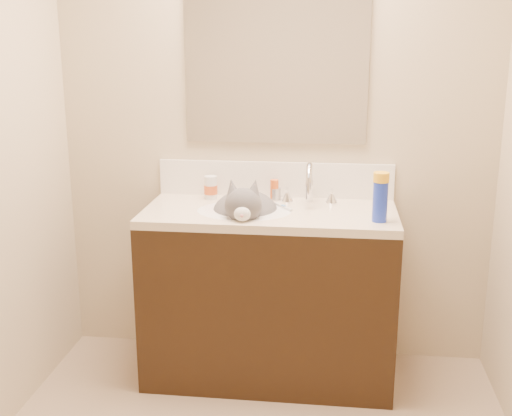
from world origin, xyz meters
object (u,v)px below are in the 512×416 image
(vanity_cabinet, at_px, (269,298))
(silver_jar, at_px, (276,194))
(amber_bottle, at_px, (274,190))
(cat, at_px, (245,214))
(spray_can, at_px, (380,202))
(faucet, at_px, (309,187))
(pill_bottle, at_px, (211,187))
(basin, at_px, (244,225))

(vanity_cabinet, xyz_separation_m, silver_jar, (0.01, 0.19, 0.48))
(vanity_cabinet, distance_m, silver_jar, 0.52)
(silver_jar, relative_size, amber_bottle, 0.58)
(cat, distance_m, spray_can, 0.64)
(faucet, distance_m, amber_bottle, 0.19)
(amber_bottle, distance_m, spray_can, 0.60)
(pill_bottle, height_order, amber_bottle, pill_bottle)
(vanity_cabinet, bearing_deg, pill_bottle, 150.78)
(amber_bottle, bearing_deg, basin, -119.56)
(basin, relative_size, pill_bottle, 3.86)
(pill_bottle, bearing_deg, vanity_cabinet, -29.22)
(cat, xyz_separation_m, silver_jar, (0.13, 0.21, 0.05))
(pill_bottle, xyz_separation_m, silver_jar, (0.33, 0.01, -0.03))
(basin, distance_m, pill_bottle, 0.32)
(vanity_cabinet, height_order, basin, basin)
(pill_bottle, distance_m, spray_can, 0.88)
(faucet, bearing_deg, vanity_cabinet, -142.71)
(cat, bearing_deg, silver_jar, 53.81)
(basin, xyz_separation_m, silver_jar, (0.13, 0.22, 0.10))
(vanity_cabinet, distance_m, cat, 0.45)
(vanity_cabinet, bearing_deg, amber_bottle, 88.88)
(cat, xyz_separation_m, pill_bottle, (-0.20, 0.20, 0.08))
(silver_jar, distance_m, spray_can, 0.59)
(spray_can, bearing_deg, cat, 169.12)
(pill_bottle, xyz_separation_m, amber_bottle, (0.32, 0.01, -0.01))
(vanity_cabinet, xyz_separation_m, pill_bottle, (-0.32, 0.18, 0.51))
(vanity_cabinet, relative_size, cat, 2.58)
(vanity_cabinet, xyz_separation_m, amber_bottle, (0.00, 0.19, 0.50))
(amber_bottle, bearing_deg, spray_can, -32.93)
(vanity_cabinet, distance_m, pill_bottle, 0.63)
(vanity_cabinet, distance_m, faucet, 0.58)
(pill_bottle, height_order, silver_jar, pill_bottle)
(basin, relative_size, silver_jar, 7.41)
(faucet, relative_size, silver_jar, 4.61)
(amber_bottle, bearing_deg, silver_jar, 7.66)
(faucet, xyz_separation_m, pill_bottle, (-0.50, 0.04, -0.03))
(cat, height_order, spray_can, cat)
(pill_bottle, xyz_separation_m, spray_can, (0.82, -0.31, 0.03))
(faucet, relative_size, pill_bottle, 2.40)
(basin, height_order, cat, cat)
(cat, height_order, silver_jar, cat)
(vanity_cabinet, relative_size, basin, 2.67)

